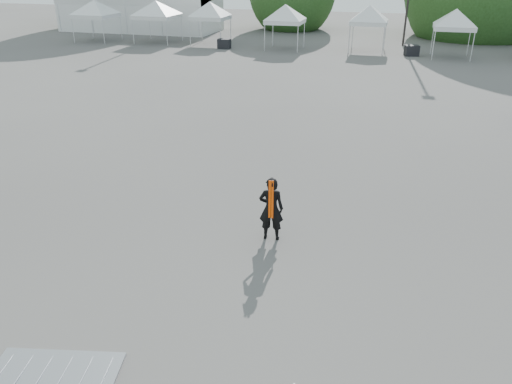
# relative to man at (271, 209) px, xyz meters

# --- Properties ---
(ground) EXTENTS (120.00, 120.00, 0.00)m
(ground) POSITION_rel_man_xyz_m (-0.25, 1.00, -0.83)
(ground) COLOR #474442
(ground) RESTS_ON ground
(marquee) EXTENTS (15.00, 6.25, 4.23)m
(marquee) POSITION_rel_man_xyz_m (-22.25, 36.00, 1.14)
(marquee) COLOR silver
(marquee) RESTS_ON ground
(tent_a) EXTENTS (4.34, 4.34, 3.88)m
(tent_a) POSITION_rel_man_xyz_m (-22.54, 28.55, 2.22)
(tent_a) COLOR silver
(tent_a) RESTS_ON ground
(tent_b) EXTENTS (4.56, 4.56, 3.88)m
(tent_b) POSITION_rel_man_xyz_m (-17.23, 29.27, 2.22)
(tent_b) COLOR silver
(tent_b) RESTS_ON ground
(tent_c) EXTENTS (3.95, 3.95, 3.88)m
(tent_c) POSITION_rel_man_xyz_m (-12.62, 29.58, 2.22)
(tent_c) COLOR silver
(tent_c) RESTS_ON ground
(tent_d) EXTENTS (3.90, 3.90, 3.88)m
(tent_d) POSITION_rel_man_xyz_m (-6.15, 28.64, 2.22)
(tent_d) COLOR silver
(tent_d) RESTS_ON ground
(tent_e) EXTENTS (3.80, 3.80, 3.88)m
(tent_e) POSITION_rel_man_xyz_m (0.08, 29.60, 2.22)
(tent_e) COLOR silver
(tent_e) RESTS_ON ground
(tent_f) EXTENTS (3.85, 3.85, 3.88)m
(tent_f) POSITION_rel_man_xyz_m (6.04, 28.18, 2.22)
(tent_f) COLOR silver
(tent_f) RESTS_ON ground
(man) EXTENTS (0.66, 0.48, 1.66)m
(man) POSITION_rel_man_xyz_m (0.00, 0.00, 0.00)
(man) COLOR black
(man) RESTS_ON ground
(barrier_left) EXTENTS (2.37, 1.54, 0.07)m
(barrier_left) POSITION_rel_man_xyz_m (-2.41, -5.44, -0.80)
(barrier_left) COLOR #989BA0
(barrier_left) RESTS_ON ground
(crate_west) EXTENTS (0.99, 0.79, 0.74)m
(crate_west) POSITION_rel_man_xyz_m (-10.80, 27.68, -0.46)
(crate_west) COLOR black
(crate_west) RESTS_ON ground
(crate_mid) EXTENTS (1.13, 0.99, 0.74)m
(crate_mid) POSITION_rel_man_xyz_m (3.41, 28.32, -0.46)
(crate_mid) COLOR black
(crate_mid) RESTS_ON ground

